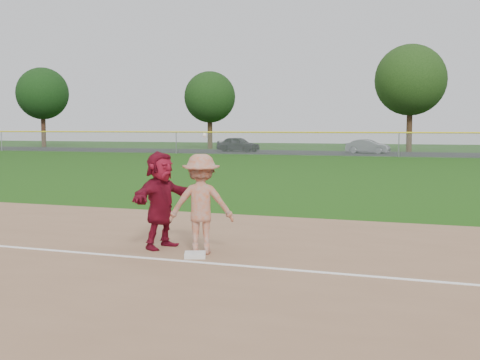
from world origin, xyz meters
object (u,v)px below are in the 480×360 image
(car_left, at_px, (238,144))
(car_mid, at_px, (368,146))
(base_runner, at_px, (161,200))
(first_base, at_px, (195,255))

(car_left, height_order, car_mid, car_left)
(car_mid, bearing_deg, base_runner, -171.55)
(first_base, height_order, car_left, car_left)
(first_base, xyz_separation_m, car_left, (-15.78, 46.21, 0.69))
(first_base, distance_m, car_mid, 46.52)
(first_base, bearing_deg, car_left, 108.85)
(first_base, distance_m, base_runner, 1.47)
(base_runner, bearing_deg, car_left, 33.57)
(first_base, bearing_deg, car_mid, 93.82)
(base_runner, bearing_deg, first_base, -104.58)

